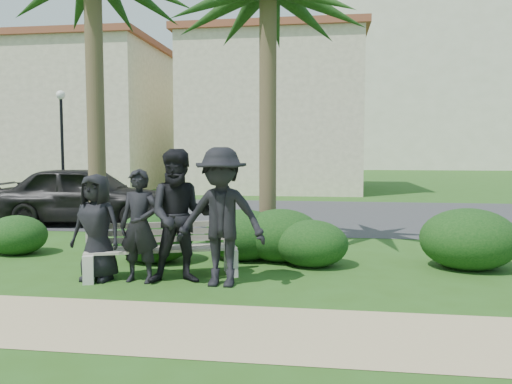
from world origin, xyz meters
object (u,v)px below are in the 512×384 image
at_px(man_b, 140,226).
at_px(man_c, 180,216).
at_px(man_a, 97,227).
at_px(car_a, 86,195).
at_px(park_bench, 163,253).
at_px(street_lamp, 62,124).
at_px(man_d, 221,217).

distance_m(man_b, man_c, 0.60).
height_order(man_a, man_c, man_c).
distance_m(man_a, man_b, 0.65).
bearing_deg(car_a, man_a, -157.69).
bearing_deg(park_bench, man_b, -143.31).
bearing_deg(man_a, man_c, 7.19).
relative_size(park_bench, man_a, 1.53).
xyz_separation_m(street_lamp, park_bench, (8.10, -11.75, -2.60)).
distance_m(street_lamp, man_c, 14.85).
xyz_separation_m(man_b, man_d, (1.18, -0.04, 0.15)).
xyz_separation_m(man_a, man_b, (0.65, -0.02, 0.04)).
bearing_deg(man_d, man_b, -179.01).
bearing_deg(car_a, man_c, -148.09).
relative_size(street_lamp, man_d, 2.25).
bearing_deg(street_lamp, man_a, -59.08).
relative_size(street_lamp, man_a, 2.80).
relative_size(man_d, car_a, 0.43).
distance_m(park_bench, man_a, 1.02).
bearing_deg(man_b, park_bench, 61.87).
height_order(street_lamp, man_d, street_lamp).
height_order(man_b, man_c, man_c).
xyz_separation_m(man_c, car_a, (-4.03, 5.20, -0.19)).
bearing_deg(man_b, man_a, -176.13).
bearing_deg(man_c, car_a, 113.72).
bearing_deg(man_c, man_d, -21.90).
relative_size(man_a, man_d, 0.80).
height_order(street_lamp, car_a, street_lamp).
bearing_deg(man_d, park_bench, 161.58).
bearing_deg(man_b, man_c, 10.17).
relative_size(man_b, man_d, 0.84).
xyz_separation_m(man_a, man_c, (1.23, 0.02, 0.18)).
bearing_deg(man_d, street_lamp, 129.59).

